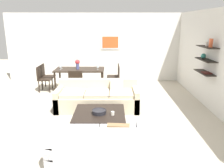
% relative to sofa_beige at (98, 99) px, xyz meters
% --- Properties ---
extents(ground_plane, '(18.00, 18.00, 0.00)m').
position_rel_sofa_beige_xyz_m(ground_plane, '(0.08, -0.34, -0.29)').
color(ground_plane, '#BCB29E').
extents(back_wall_unit, '(8.40, 0.09, 2.70)m').
position_rel_sofa_beige_xyz_m(back_wall_unit, '(0.38, 3.19, 1.06)').
color(back_wall_unit, silver).
rests_on(back_wall_unit, ground).
extents(right_wall_shelf_unit, '(0.34, 8.20, 2.70)m').
position_rel_sofa_beige_xyz_m(right_wall_shelf_unit, '(3.11, 0.26, 1.06)').
color(right_wall_shelf_unit, silver).
rests_on(right_wall_shelf_unit, ground).
extents(sofa_beige, '(2.24, 0.90, 0.78)m').
position_rel_sofa_beige_xyz_m(sofa_beige, '(0.00, 0.00, 0.00)').
color(sofa_beige, beige).
rests_on(sofa_beige, ground).
extents(loveseat_white, '(1.63, 0.90, 0.78)m').
position_rel_sofa_beige_xyz_m(loveseat_white, '(0.18, -2.51, 0.00)').
color(loveseat_white, white).
rests_on(loveseat_white, ground).
extents(coffee_table, '(1.13, 1.10, 0.38)m').
position_rel_sofa_beige_xyz_m(coffee_table, '(0.11, -1.21, -0.10)').
color(coffee_table, black).
rests_on(coffee_table, ground).
extents(decorative_bowl, '(0.32, 0.32, 0.09)m').
position_rel_sofa_beige_xyz_m(decorative_bowl, '(0.11, -1.27, 0.14)').
color(decorative_bowl, black).
rests_on(decorative_bowl, coffee_table).
extents(candle_jar, '(0.08, 0.08, 0.08)m').
position_rel_sofa_beige_xyz_m(candle_jar, '(0.41, -1.35, 0.13)').
color(candle_jar, silver).
rests_on(candle_jar, coffee_table).
extents(dining_table, '(1.71, 0.86, 0.75)m').
position_rel_sofa_beige_xyz_m(dining_table, '(-0.75, 1.86, 0.38)').
color(dining_table, black).
rests_on(dining_table, ground).
extents(dining_chair_right_near, '(0.44, 0.44, 0.88)m').
position_rel_sofa_beige_xyz_m(dining_chair_right_near, '(0.52, 1.67, 0.21)').
color(dining_chair_right_near, black).
rests_on(dining_chair_right_near, ground).
extents(dining_chair_left_far, '(0.44, 0.44, 0.88)m').
position_rel_sofa_beige_xyz_m(dining_chair_left_far, '(-2.01, 2.06, 0.21)').
color(dining_chair_left_far, black).
rests_on(dining_chair_left_far, ground).
extents(dining_chair_foot, '(0.44, 0.44, 0.88)m').
position_rel_sofa_beige_xyz_m(dining_chair_foot, '(-0.75, 1.02, 0.21)').
color(dining_chair_foot, black).
rests_on(dining_chair_foot, ground).
extents(dining_chair_right_far, '(0.44, 0.44, 0.88)m').
position_rel_sofa_beige_xyz_m(dining_chair_right_far, '(0.52, 2.06, 0.21)').
color(dining_chair_right_far, black).
rests_on(dining_chair_right_far, ground).
extents(dining_chair_left_near, '(0.44, 0.44, 0.88)m').
position_rel_sofa_beige_xyz_m(dining_chair_left_near, '(-2.01, 1.67, 0.21)').
color(dining_chair_left_near, black).
rests_on(dining_chair_left_near, ground).
extents(wine_glass_right_near, '(0.08, 0.08, 0.15)m').
position_rel_sofa_beige_xyz_m(wine_glass_right_near, '(-0.10, 1.75, 0.57)').
color(wine_glass_right_near, silver).
rests_on(wine_glass_right_near, dining_table).
extents(wine_glass_left_near, '(0.07, 0.07, 0.17)m').
position_rel_sofa_beige_xyz_m(wine_glass_left_near, '(-1.39, 1.75, 0.58)').
color(wine_glass_left_near, silver).
rests_on(wine_glass_left_near, dining_table).
extents(wine_glass_left_far, '(0.06, 0.06, 0.15)m').
position_rel_sofa_beige_xyz_m(wine_glass_left_far, '(-1.39, 1.97, 0.56)').
color(wine_glass_left_far, silver).
rests_on(wine_glass_left_far, dining_table).
extents(centerpiece_vase, '(0.16, 0.16, 0.34)m').
position_rel_sofa_beige_xyz_m(centerpiece_vase, '(-0.81, 1.84, 0.66)').
color(centerpiece_vase, '#4C518C').
rests_on(centerpiece_vase, dining_table).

